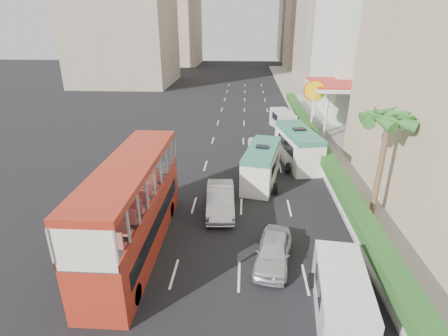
# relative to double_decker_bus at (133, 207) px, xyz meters

# --- Properties ---
(ground_plane) EXTENTS (200.00, 200.00, 0.00)m
(ground_plane) POSITION_rel_double_decker_bus_xyz_m (6.00, 0.00, -2.53)
(ground_plane) COLOR black
(ground_plane) RESTS_ON ground
(double_decker_bus) EXTENTS (2.50, 11.00, 5.06)m
(double_decker_bus) POSITION_rel_double_decker_bus_xyz_m (0.00, 0.00, 0.00)
(double_decker_bus) COLOR #9D2717
(double_decker_bus) RESTS_ON ground
(car_silver_lane_a) EXTENTS (2.10, 5.08, 1.64)m
(car_silver_lane_a) POSITION_rel_double_decker_bus_xyz_m (4.24, 4.39, -2.53)
(car_silver_lane_a) COLOR silver
(car_silver_lane_a) RESTS_ON ground
(car_silver_lane_b) EXTENTS (2.41, 4.40, 1.42)m
(car_silver_lane_b) POSITION_rel_double_decker_bus_xyz_m (7.31, -0.81, -2.53)
(car_silver_lane_b) COLOR silver
(car_silver_lane_b) RESTS_ON ground
(van_asset) EXTENTS (2.31, 4.97, 1.38)m
(van_asset) POSITION_rel_double_decker_bus_xyz_m (7.20, 15.09, -2.53)
(van_asset) COLOR silver
(van_asset) RESTS_ON ground
(minibus_near) EXTENTS (3.29, 6.52, 2.76)m
(minibus_near) POSITION_rel_double_decker_bus_xyz_m (7.07, 9.16, -1.15)
(minibus_near) COLOR silver
(minibus_near) RESTS_ON ground
(minibus_far) EXTENTS (3.48, 7.06, 2.99)m
(minibus_far) POSITION_rel_double_decker_bus_xyz_m (10.32, 13.18, -1.03)
(minibus_far) COLOR silver
(minibus_far) RESTS_ON ground
(panel_van_near) EXTENTS (2.47, 5.06, 1.95)m
(panel_van_near) POSITION_rel_double_decker_bus_xyz_m (9.88, -4.04, -1.55)
(panel_van_near) COLOR silver
(panel_van_near) RESTS_ON ground
(panel_van_far) EXTENTS (2.78, 5.08, 1.92)m
(panel_van_far) POSITION_rel_double_decker_bus_xyz_m (10.09, 24.27, -1.57)
(panel_van_far) COLOR silver
(panel_van_far) RESTS_ON ground
(sidewalk) EXTENTS (6.00, 120.00, 0.18)m
(sidewalk) POSITION_rel_double_decker_bus_xyz_m (15.00, 25.00, -2.44)
(sidewalk) COLOR #99968C
(sidewalk) RESTS_ON ground
(kerb_wall) EXTENTS (0.30, 44.00, 1.00)m
(kerb_wall) POSITION_rel_double_decker_bus_xyz_m (12.20, 14.00, -1.85)
(kerb_wall) COLOR silver
(kerb_wall) RESTS_ON sidewalk
(hedge) EXTENTS (1.10, 44.00, 0.70)m
(hedge) POSITION_rel_double_decker_bus_xyz_m (12.20, 14.00, -1.00)
(hedge) COLOR #2D6626
(hedge) RESTS_ON kerb_wall
(palm_tree) EXTENTS (0.36, 0.36, 6.40)m
(palm_tree) POSITION_rel_double_decker_bus_xyz_m (13.80, 4.00, 0.85)
(palm_tree) COLOR brown
(palm_tree) RESTS_ON sidewalk
(shell_station) EXTENTS (6.50, 8.00, 5.50)m
(shell_station) POSITION_rel_double_decker_bus_xyz_m (16.00, 23.00, 0.22)
(shell_station) COLOR silver
(shell_station) RESTS_ON ground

